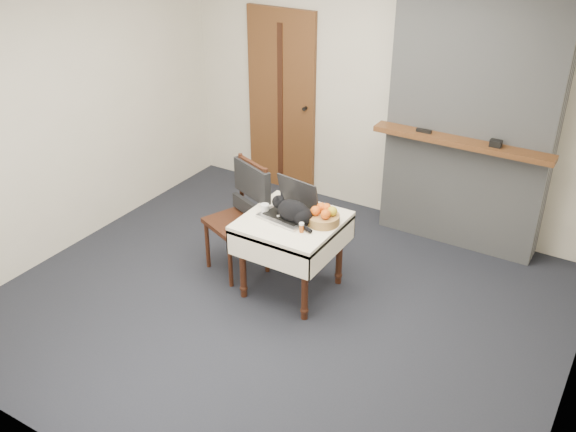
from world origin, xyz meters
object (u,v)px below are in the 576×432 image
object	(u,v)px
side_table	(292,231)
chair	(245,202)
door	(282,102)
cat	(294,212)
laptop	(291,207)
pill_bottle	(302,227)
fruit_basket	(323,216)
cream_jar	(265,209)

from	to	relation	value
side_table	chair	bearing A→B (deg)	167.97
door	chair	distance (m)	1.76
side_table	cat	bearing A→B (deg)	-37.60
cat	laptop	bearing A→B (deg)	138.81
cat	pill_bottle	xyz separation A→B (m)	(0.14, -0.11, -0.05)
laptop	fruit_basket	size ratio (longest dim) A/B	1.67
cream_jar	pill_bottle	size ratio (longest dim) A/B	0.98
fruit_basket	door	bearing A→B (deg)	130.74
cat	door	bearing A→B (deg)	127.65
cat	fruit_basket	distance (m)	0.24
side_table	pill_bottle	size ratio (longest dim) A/B	9.47
door	fruit_basket	xyz separation A→B (m)	(1.42, -1.65, -0.24)
pill_bottle	chair	distance (m)	0.78
cat	side_table	bearing A→B (deg)	145.52
pill_bottle	fruit_basket	size ratio (longest dim) A/B	0.30
cream_jar	pill_bottle	distance (m)	0.44
side_table	cream_jar	xyz separation A→B (m)	(-0.25, -0.03, 0.15)
laptop	cream_jar	bearing A→B (deg)	-150.37
chair	cat	bearing A→B (deg)	7.92
side_table	fruit_basket	distance (m)	0.32
side_table	laptop	world-z (taller)	laptop
door	side_table	bearing A→B (deg)	-55.86
side_table	cream_jar	world-z (taller)	cream_jar
door	cream_jar	size ratio (longest dim) A/B	24.68
chair	pill_bottle	bearing A→B (deg)	2.10
chair	laptop	bearing A→B (deg)	14.52
cat	pill_bottle	size ratio (longest dim) A/B	5.31
side_table	door	bearing A→B (deg)	124.14
door	cat	size ratio (longest dim) A/B	4.57
side_table	cat	size ratio (longest dim) A/B	1.78
pill_bottle	chair	size ratio (longest dim) A/B	0.08
side_table	fruit_basket	bearing A→B (deg)	16.96
pill_bottle	chair	world-z (taller)	chair
door	chair	world-z (taller)	door
laptop	chair	bearing A→B (deg)	-178.84
cat	pill_bottle	bearing A→B (deg)	-36.87
door	laptop	world-z (taller)	door
door	laptop	bearing A→B (deg)	-56.10
side_table	cat	distance (m)	0.21
cream_jar	fruit_basket	xyz separation A→B (m)	(0.50, 0.10, 0.02)
door	cream_jar	xyz separation A→B (m)	(0.92, -1.75, -0.26)
laptop	pill_bottle	world-z (taller)	laptop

